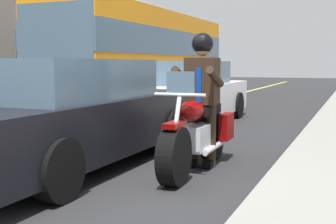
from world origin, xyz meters
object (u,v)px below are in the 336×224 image
bus_far (145,49)px  car_dark (68,114)px  car_silver (183,93)px  motorcycle_main (197,134)px  rider_main (202,88)px

bus_far → car_dark: (10.55, 3.92, -1.18)m
car_silver → motorcycle_main: bearing=23.1°
motorcycle_main → rider_main: bearing=-177.5°
rider_main → car_silver: size_ratio=0.38×
rider_main → car_dark: (0.64, -1.63, -0.35)m
rider_main → bus_far: bearing=-150.8°
rider_main → car_dark: bearing=-68.6°
rider_main → car_dark: rider_main is taller
car_dark → bus_far: bearing=-159.6°
motorcycle_main → rider_main: (-0.19, -0.01, 0.58)m
rider_main → car_silver: rider_main is taller
rider_main → motorcycle_main: bearing=2.5°
bus_far → car_silver: size_ratio=2.40×
car_dark → car_silver: bearing=-178.6°
rider_main → car_silver: bearing=-156.0°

